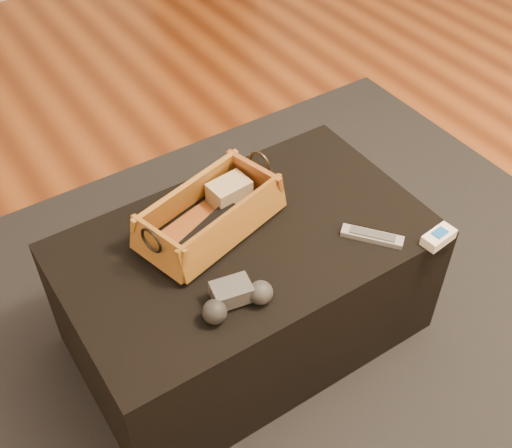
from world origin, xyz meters
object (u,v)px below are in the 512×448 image
tv_remote (209,228)px  game_controller (235,298)px  silver_remote (372,236)px  wicker_basket (210,215)px  cream_gadget (439,237)px  ottoman (247,288)px

tv_remote → game_controller: bearing=-127.4°
tv_remote → silver_remote: 0.44m
tv_remote → wicker_basket: wicker_basket is taller
game_controller → cream_gadget: game_controller is taller
silver_remote → game_controller: bearing=179.1°
wicker_basket → silver_remote: bearing=-38.7°
wicker_basket → game_controller: size_ratio=2.35×
wicker_basket → cream_gadget: 0.62m
ottoman → wicker_basket: (-0.06, 0.09, 0.26)m
game_controller → silver_remote: bearing=-0.9°
wicker_basket → game_controller: bearing=-108.1°
ottoman → wicker_basket: wicker_basket is taller
game_controller → silver_remote: (0.43, -0.01, -0.02)m
tv_remote → wicker_basket: size_ratio=0.48×
wicker_basket → cream_gadget: (0.48, -0.38, -0.03)m
tv_remote → cream_gadget: size_ratio=2.17×
ottoman → tv_remote: bearing=138.1°
tv_remote → wicker_basket: 0.03m
wicker_basket → silver_remote: size_ratio=2.90×
game_controller → cream_gadget: size_ratio=1.91×
tv_remote → game_controller: 0.26m
silver_remote → cream_gadget: (0.14, -0.10, 0.01)m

